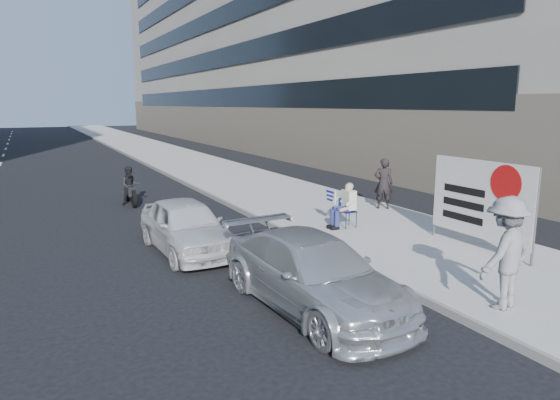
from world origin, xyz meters
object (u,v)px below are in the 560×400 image
jogger (506,253)px  protest_banner (481,199)px  seated_protester (344,203)px  parked_sedan (313,273)px  white_sedan_near (186,226)px  motorcycle (130,188)px  pedestrian_woman (384,183)px

jogger → protest_banner: protest_banner is taller
seated_protester → parked_sedan: (-3.60, -4.30, -0.21)m
white_sedan_near → motorcycle: (-0.10, 6.84, -0.04)m
parked_sedan → white_sedan_near: bearing=99.5°
pedestrian_woman → seated_protester: bearing=66.5°
seated_protester → pedestrian_woman: bearing=31.0°
protest_banner → motorcycle: protest_banner is taller
seated_protester → jogger: (-0.80, -6.10, 0.27)m
jogger → white_sedan_near: 7.37m
jogger → motorcycle: (-3.95, 13.10, -0.51)m
pedestrian_woman → protest_banner: 5.09m
seated_protester → motorcycle: size_ratio=0.64×
seated_protester → motorcycle: bearing=124.1°
protest_banner → white_sedan_near: (-6.33, 3.51, -0.73)m
protest_banner → white_sedan_near: size_ratio=0.77×
seated_protester → motorcycle: seated_protester is taller
parked_sedan → seated_protester: bearing=46.4°
parked_sedan → pedestrian_woman: bearing=39.6°
jogger → protest_banner: bearing=-142.0°
protest_banner → pedestrian_woman: bearing=78.4°
seated_protester → parked_sedan: size_ratio=0.29×
pedestrian_woman → protest_banner: bearing=113.9°
parked_sedan → white_sedan_near: white_sedan_near is taller
protest_banner → seated_protester: bearing=116.7°
pedestrian_woman → motorcycle: size_ratio=0.85×
jogger → motorcycle: size_ratio=0.97×
protest_banner → parked_sedan: 5.42m
seated_protester → white_sedan_near: 4.65m
pedestrian_woman → motorcycle: bearing=-0.3°
pedestrian_woman → parked_sedan: size_ratio=0.38×
jogger → white_sedan_near: size_ratio=0.50×
jogger → pedestrian_woman: jogger is taller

